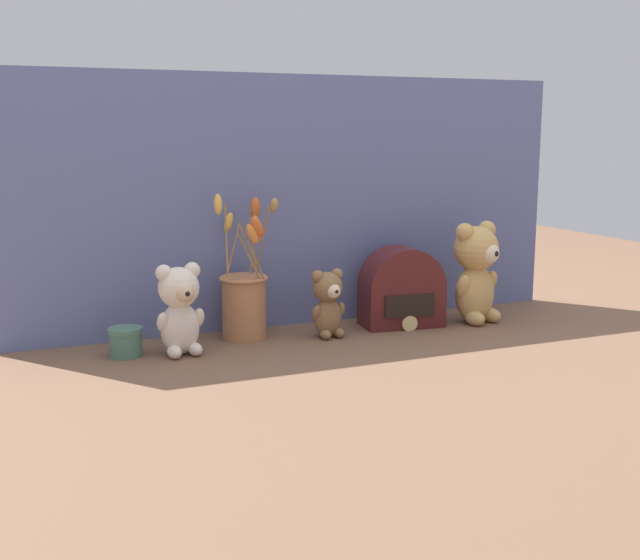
# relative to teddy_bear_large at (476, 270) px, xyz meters

# --- Properties ---
(ground_plane) EXTENTS (4.00, 4.00, 0.00)m
(ground_plane) POSITION_rel_teddy_bear_large_xyz_m (-0.44, -0.00, -0.14)
(ground_plane) COLOR brown
(backdrop_wall) EXTENTS (1.50, 0.02, 0.64)m
(backdrop_wall) POSITION_rel_teddy_bear_large_xyz_m (-0.44, 0.17, 0.18)
(backdrop_wall) COLOR slate
(backdrop_wall) RESTS_ON ground
(teddy_bear_large) EXTENTS (0.15, 0.13, 0.27)m
(teddy_bear_large) POSITION_rel_teddy_bear_large_xyz_m (0.00, 0.00, 0.00)
(teddy_bear_large) COLOR tan
(teddy_bear_large) RESTS_ON ground
(teddy_bear_medium) EXTENTS (0.11, 0.11, 0.21)m
(teddy_bear_medium) POSITION_rel_teddy_bear_large_xyz_m (-0.79, -0.01, -0.03)
(teddy_bear_medium) COLOR beige
(teddy_bear_medium) RESTS_ON ground
(teddy_bear_small) EXTENTS (0.09, 0.09, 0.17)m
(teddy_bear_small) POSITION_rel_teddy_bear_large_xyz_m (-0.42, 0.01, -0.05)
(teddy_bear_small) COLOR olive
(teddy_bear_small) RESTS_ON ground
(flower_vase) EXTENTS (0.17, 0.17, 0.35)m
(flower_vase) POSITION_rel_teddy_bear_large_xyz_m (-0.61, 0.08, -0.04)
(flower_vase) COLOR #AD7047
(flower_vase) RESTS_ON ground
(vintage_radio) EXTENTS (0.22, 0.14, 0.21)m
(vintage_radio) POSITION_rel_teddy_bear_large_xyz_m (-0.20, 0.04, -0.05)
(vintage_radio) COLOR #4C1919
(vintage_radio) RESTS_ON ground
(decorative_tin_tall) EXTENTS (0.08, 0.08, 0.07)m
(decorative_tin_tall) POSITION_rel_teddy_bear_large_xyz_m (-0.91, 0.03, -0.11)
(decorative_tin_tall) COLOR #47705B
(decorative_tin_tall) RESTS_ON ground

